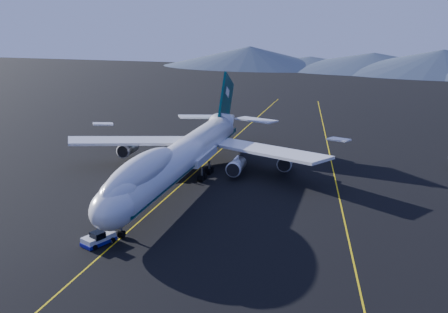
# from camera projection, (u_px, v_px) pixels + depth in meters

# --- Properties ---
(ground) EXTENTS (500.00, 500.00, 0.00)m
(ground) POSITION_uv_depth(u_px,v_px,m) (182.00, 184.00, 101.77)
(ground) COLOR black
(ground) RESTS_ON ground
(taxiway_line_main) EXTENTS (0.25, 220.00, 0.01)m
(taxiway_line_main) POSITION_uv_depth(u_px,v_px,m) (182.00, 183.00, 101.77)
(taxiway_line_main) COLOR yellow
(taxiway_line_main) RESTS_ON ground
(taxiway_line_side) EXTENTS (28.08, 198.09, 0.01)m
(taxiway_line_side) POSITION_uv_depth(u_px,v_px,m) (336.00, 182.00, 102.95)
(taxiway_line_side) COLOR yellow
(taxiway_line_side) RESTS_ON ground
(boeing_747) EXTENTS (59.62, 72.43, 19.37)m
(boeing_747) POSITION_uv_depth(u_px,v_px,m) (182.00, 156.00, 100.20)
(boeing_747) COLOR silver
(boeing_747) RESTS_ON ground
(pushback_tug) EXTENTS (4.26, 5.60, 2.18)m
(pushback_tug) POSITION_uv_depth(u_px,v_px,m) (99.00, 239.00, 74.95)
(pushback_tug) COLOR silver
(pushback_tug) RESTS_ON ground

